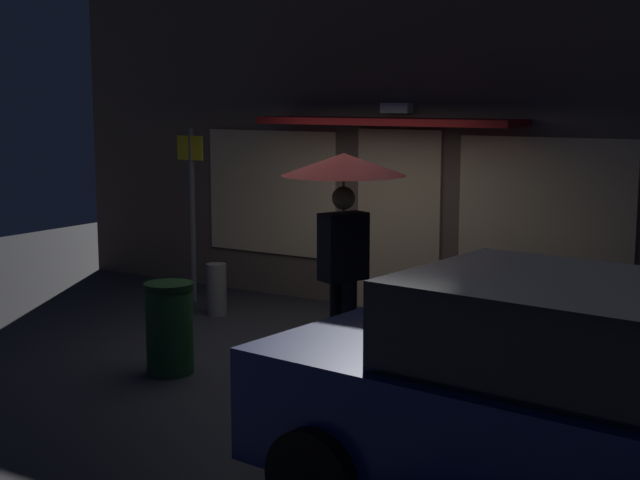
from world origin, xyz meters
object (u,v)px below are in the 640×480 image
object	(u,v)px
street_sign_post	(192,204)
sidewalk_bollard_2	(217,289)
parked_car	(614,420)
trash_bin	(170,328)
sidewalk_bollard	(464,317)
person_with_umbrella	(343,193)

from	to	relation	value
street_sign_post	sidewalk_bollard_2	size ratio (longest dim) A/B	3.54
parked_car	trash_bin	bearing A→B (deg)	169.67
parked_car	street_sign_post	world-z (taller)	street_sign_post
parked_car	sidewalk_bollard	bearing A→B (deg)	129.44
sidewalk_bollard	sidewalk_bollard_2	distance (m)	3.00
street_sign_post	sidewalk_bollard	distance (m)	3.80
street_sign_post	sidewalk_bollard	xyz separation A→B (m)	(3.67, 0.11, -1.00)
person_with_umbrella	parked_car	distance (m)	4.21
parked_car	trash_bin	world-z (taller)	parked_car
person_with_umbrella	sidewalk_bollard_2	world-z (taller)	person_with_umbrella
person_with_umbrella	trash_bin	size ratio (longest dim) A/B	2.37
person_with_umbrella	trash_bin	xyz separation A→B (m)	(-1.17, -1.22, -1.23)
person_with_umbrella	parked_car	xyz separation A→B (m)	(3.28, -2.48, -0.88)
street_sign_post	sidewalk_bollard	bearing A→B (deg)	1.65
trash_bin	person_with_umbrella	bearing A→B (deg)	46.27
parked_car	sidewalk_bollard	world-z (taller)	parked_car
street_sign_post	trash_bin	world-z (taller)	street_sign_post
sidewalk_bollard_2	trash_bin	size ratio (longest dim) A/B	0.72
parked_car	sidewalk_bollard_2	world-z (taller)	parked_car
street_sign_post	trash_bin	distance (m)	3.19
street_sign_post	trash_bin	xyz separation A→B (m)	(1.81, -2.49, -0.82)
parked_car	sidewalk_bollard_2	distance (m)	6.49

